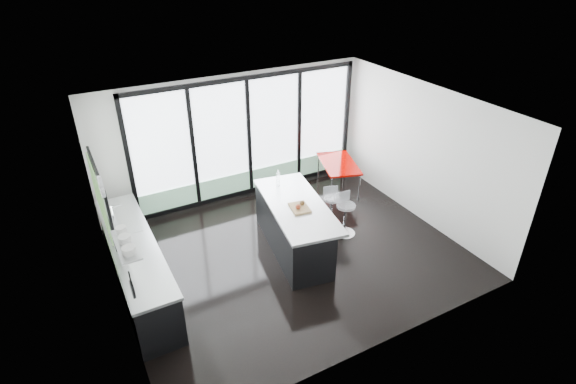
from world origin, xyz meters
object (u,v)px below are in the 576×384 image
island (293,227)px  bar_stool_far (331,211)px  bar_stool_near (345,219)px  red_table (338,176)px

island → bar_stool_far: size_ratio=4.01×
bar_stool_near → red_table: size_ratio=0.53×
island → bar_stool_near: size_ratio=3.61×
bar_stool_near → red_table: 1.84m
bar_stool_far → bar_stool_near: bearing=-69.4°
bar_stool_near → bar_stool_far: bar_stool_near is taller
bar_stool_far → red_table: 1.48m
bar_stool_far → red_table: size_ratio=0.48×
island → red_table: 2.54m
red_table → island: bearing=-143.5°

